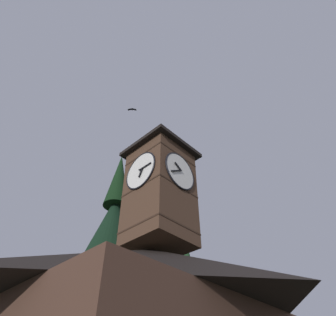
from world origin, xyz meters
The scene contains 4 objects.
clock_tower centered at (0.82, -1.31, 12.42)m, with size 3.92×3.92×9.03m.
pine_tree_behind centered at (-0.68, -7.90, 7.87)m, with size 6.64×6.64×19.79m.
moon centered at (-9.57, -39.07, 14.21)m, with size 1.99×1.99×1.99m.
flying_bird_high centered at (1.52, -4.15, 21.35)m, with size 0.61×0.62×0.16m.
Camera 1 is at (11.47, 9.56, 1.79)m, focal length 32.24 mm.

